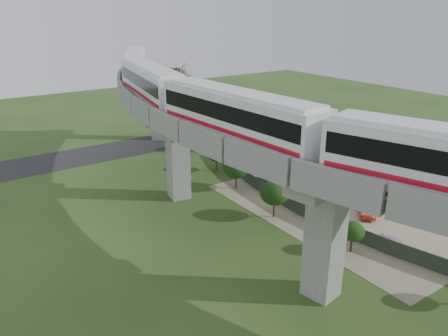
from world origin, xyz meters
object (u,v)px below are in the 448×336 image
Objects in this scene: metro_train at (213,96)px; car_dark at (267,178)px; car_red at (366,208)px; car_white at (394,244)px.

metro_train is 16.89m from car_dark.
car_white is at bearing -77.81° from car_red.
metro_train is at bearing -162.04° from car_red.
car_dark is at bearing 25.88° from metro_train.
car_white is 17.77m from car_dark.
car_red is 12.23m from car_dark.
metro_train reaches higher than car_white.
car_white reaches higher than car_dark.
car_red is (3.59, 5.84, 0.13)m from car_white.
car_dark is at bearing 83.72° from car_white.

